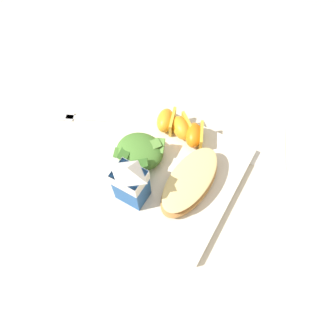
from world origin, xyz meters
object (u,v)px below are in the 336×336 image
(white_plate, at_px, (168,172))
(orange_wedge_middle, at_px, (182,128))
(cheesy_pizza_bread, at_px, (190,182))
(green_salad_pile, at_px, (140,151))
(paper_napkin, at_px, (260,145))
(orange_wedge_front, at_px, (194,135))
(metal_fork, at_px, (91,118))
(orange_wedge_rear, at_px, (166,121))
(milk_carton, at_px, (130,182))

(white_plate, bearing_deg, orange_wedge_middle, -77.20)
(cheesy_pizza_bread, height_order, green_salad_pile, green_salad_pile)
(white_plate, relative_size, green_salad_pile, 2.80)
(green_salad_pile, xyz_separation_m, paper_napkin, (-0.21, -0.17, -0.03))
(cheesy_pizza_bread, height_order, orange_wedge_front, orange_wedge_front)
(paper_napkin, xyz_separation_m, metal_fork, (0.37, 0.13, 0.00))
(orange_wedge_rear, relative_size, paper_napkin, 0.62)
(paper_napkin, bearing_deg, metal_fork, 19.26)
(milk_carton, relative_size, metal_fork, 0.62)
(green_salad_pile, distance_m, metal_fork, 0.17)
(orange_wedge_front, height_order, orange_wedge_rear, same)
(white_plate, relative_size, orange_wedge_front, 4.03)
(milk_carton, relative_size, orange_wedge_front, 1.58)
(green_salad_pile, bearing_deg, metal_fork, -12.77)
(cheesy_pizza_bread, distance_m, orange_wedge_middle, 0.13)
(milk_carton, xyz_separation_m, orange_wedge_middle, (-0.01, -0.18, -0.04))
(green_salad_pile, bearing_deg, white_plate, -179.83)
(metal_fork, bearing_deg, green_salad_pile, 167.23)
(milk_carton, bearing_deg, white_plate, -110.19)
(orange_wedge_front, bearing_deg, paper_napkin, -150.40)
(milk_carton, height_order, orange_wedge_front, milk_carton)
(green_salad_pile, height_order, paper_napkin, green_salad_pile)
(cheesy_pizza_bread, xyz_separation_m, orange_wedge_front, (0.04, -0.10, 0.00))
(orange_wedge_front, xyz_separation_m, orange_wedge_rear, (0.07, -0.00, 0.00))
(paper_napkin, bearing_deg, white_plate, 49.80)
(orange_wedge_rear, xyz_separation_m, metal_fork, (0.17, 0.06, -0.03))
(cheesy_pizza_bread, relative_size, orange_wedge_front, 2.51)
(white_plate, relative_size, milk_carton, 2.55)
(milk_carton, bearing_deg, orange_wedge_front, -103.33)
(orange_wedge_middle, relative_size, orange_wedge_rear, 1.02)
(white_plate, xyz_separation_m, orange_wedge_middle, (0.02, -0.10, 0.03))
(cheesy_pizza_bread, xyz_separation_m, green_salad_pile, (0.12, -0.01, 0.00))
(orange_wedge_front, relative_size, metal_fork, 0.39)
(white_plate, height_order, green_salad_pile, green_salad_pile)
(orange_wedge_front, relative_size, orange_wedge_rear, 1.02)
(white_plate, height_order, orange_wedge_middle, orange_wedge_middle)
(white_plate, xyz_separation_m, metal_fork, (0.23, -0.04, -0.01))
(milk_carton, height_order, paper_napkin, milk_carton)
(white_plate, height_order, milk_carton, milk_carton)
(orange_wedge_front, distance_m, orange_wedge_middle, 0.03)
(green_salad_pile, bearing_deg, orange_wedge_middle, -114.88)
(cheesy_pizza_bread, xyz_separation_m, metal_fork, (0.29, -0.05, -0.03))
(milk_carton, xyz_separation_m, paper_napkin, (-0.17, -0.25, -0.07))
(orange_wedge_front, bearing_deg, orange_wedge_middle, -6.70)
(white_plate, height_order, orange_wedge_front, orange_wedge_front)
(orange_wedge_rear, bearing_deg, orange_wedge_middle, -179.64)
(green_salad_pile, height_order, metal_fork, green_salad_pile)
(milk_carton, distance_m, orange_wedge_front, 0.19)
(white_plate, relative_size, orange_wedge_rear, 4.10)
(cheesy_pizza_bread, distance_m, metal_fork, 0.29)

